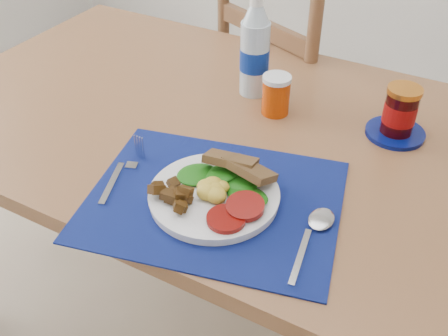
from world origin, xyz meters
name	(u,v)px	position (x,y,z in m)	size (l,w,h in m)	color
table	(206,143)	(0.00, 0.20, 0.67)	(1.40, 0.90, 0.75)	brown
chair_far	(290,66)	(-0.02, 0.79, 0.62)	(0.59, 0.58, 1.24)	brown
placemat	(214,200)	(0.17, -0.06, 0.75)	(0.49, 0.38, 0.00)	#040430
breakfast_plate	(211,193)	(0.17, -0.06, 0.77)	(0.25, 0.25, 0.06)	silver
fork	(125,172)	(-0.03, -0.08, 0.76)	(0.06, 0.19, 0.00)	#B2B5BA
spoon	(315,230)	(0.38, -0.05, 0.76)	(0.05, 0.20, 0.01)	#B2B5BA
water_bottle	(255,53)	(0.05, 0.36, 0.86)	(0.07, 0.07, 0.25)	#ADBFCC
juice_glass	(276,96)	(0.14, 0.29, 0.80)	(0.07, 0.07, 0.09)	#B43604
jam_on_saucer	(399,115)	(0.42, 0.34, 0.80)	(0.13, 0.13, 0.12)	#05105A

